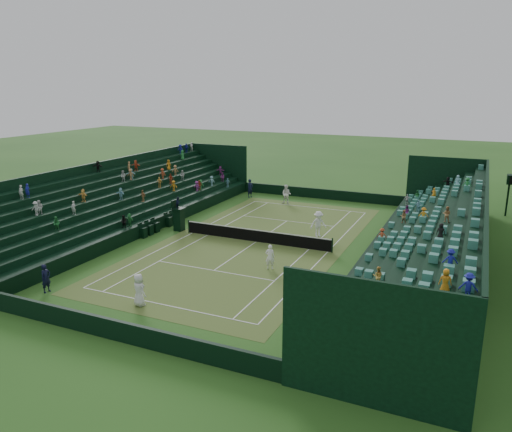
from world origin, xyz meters
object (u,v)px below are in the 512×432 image
object	(u,v)px
player_near_west	(139,290)
player_near_east	(270,257)
umpire_chair	(179,216)
player_far_east	(318,224)
player_far_west	(286,194)
tennis_net	(256,235)

from	to	relation	value
player_near_west	player_near_east	distance (m)	8.84
umpire_chair	player_far_east	xyz separation A→B (m)	(10.59, 3.05, -0.18)
player_near_east	player_far_west	world-z (taller)	player_far_west
umpire_chair	player_near_east	size ratio (longest dim) A/B	1.69
tennis_net	player_far_west	xyz separation A→B (m)	(-2.33, 12.29, 0.41)
player_far_west	player_near_west	bearing A→B (deg)	-91.45
player_far_east	player_near_west	bearing A→B (deg)	-145.30
tennis_net	player_near_west	distance (m)	12.50
tennis_net	player_far_east	bearing A→B (deg)	41.46
player_near_west	umpire_chair	bearing A→B (deg)	-46.10
player_near_west	player_far_east	size ratio (longest dim) A/B	0.89
player_near_west	player_near_east	xyz separation A→B (m)	(4.17, 7.79, -0.08)
player_near_west	player_far_east	world-z (taller)	player_far_east
tennis_net	player_near_east	xyz separation A→B (m)	(3.08, -4.66, 0.28)
umpire_chair	player_far_west	size ratio (longest dim) A/B	1.46
umpire_chair	player_far_west	world-z (taller)	umpire_chair
player_far_west	player_far_east	xyz separation A→B (m)	(6.06, -8.99, 0.05)
tennis_net	player_near_east	bearing A→B (deg)	-56.55
player_near_east	player_near_west	bearing A→B (deg)	42.83
player_near_west	player_far_east	distance (m)	16.47
player_near_east	player_far_west	xyz separation A→B (m)	(-5.41, 16.94, 0.13)
tennis_net	player_far_west	world-z (taller)	player_far_west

